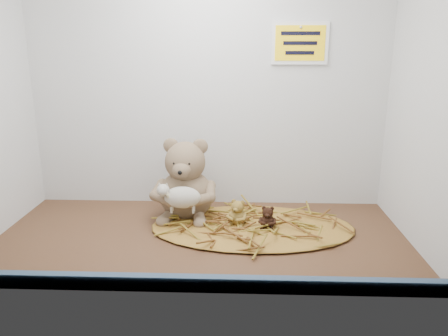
{
  "coord_description": "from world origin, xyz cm",
  "views": [
    {
      "loc": [
        11.15,
        -117.57,
        54.52
      ],
      "look_at": [
        6.45,
        4.73,
        19.85
      ],
      "focal_mm": 35.0,
      "sensor_mm": 36.0,
      "label": 1
    }
  ],
  "objects_px": {
    "main_teddy": "(186,179)",
    "toy_lamb": "(182,197)",
    "mini_teddy_tan": "(238,211)",
    "mini_teddy_brown": "(268,216)"
  },
  "relations": [
    {
      "from": "main_teddy",
      "to": "mini_teddy_tan",
      "type": "bearing_deg",
      "value": -21.32
    },
    {
      "from": "mini_teddy_tan",
      "to": "mini_teddy_brown",
      "type": "bearing_deg",
      "value": 6.43
    },
    {
      "from": "main_teddy",
      "to": "toy_lamb",
      "type": "xyz_separation_m",
      "value": [
        0.0,
        -0.09,
        -0.03
      ]
    },
    {
      "from": "main_teddy",
      "to": "mini_teddy_tan",
      "type": "relative_size",
      "value": 3.28
    },
    {
      "from": "toy_lamb",
      "to": "mini_teddy_tan",
      "type": "relative_size",
      "value": 1.82
    },
    {
      "from": "mini_teddy_tan",
      "to": "mini_teddy_brown",
      "type": "distance_m",
      "value": 0.09
    },
    {
      "from": "toy_lamb",
      "to": "mini_teddy_tan",
      "type": "bearing_deg",
      "value": 4.78
    },
    {
      "from": "main_teddy",
      "to": "toy_lamb",
      "type": "distance_m",
      "value": 0.1
    },
    {
      "from": "mini_teddy_tan",
      "to": "mini_teddy_brown",
      "type": "relative_size",
      "value": 1.17
    },
    {
      "from": "toy_lamb",
      "to": "mini_teddy_tan",
      "type": "height_order",
      "value": "toy_lamb"
    }
  ]
}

